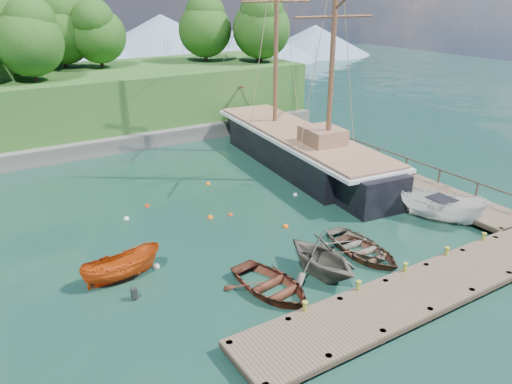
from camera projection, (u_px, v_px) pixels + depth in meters
ground at (307, 249)px, 27.22m from camera, size 160.00×160.00×0.00m
dock_near at (428, 288)px, 22.92m from camera, size 20.00×3.20×1.10m
dock_east at (372, 168)px, 38.17m from camera, size 3.20×24.00×1.10m
bollard_0 at (304, 322)px, 21.26m from camera, size 0.26×0.26×0.45m
bollard_1 at (357, 301)px, 22.72m from camera, size 0.26×0.26×0.45m
bollard_2 at (403, 282)px, 24.18m from camera, size 0.26×0.26×0.45m
bollard_3 at (445, 265)px, 25.64m from camera, size 0.26×0.26×0.45m
bollard_4 at (481, 250)px, 27.11m from camera, size 0.26×0.26×0.45m
rowboat_0 at (271, 292)px, 23.37m from camera, size 4.02×5.14×0.97m
rowboat_1 at (320, 274)px, 24.81m from camera, size 4.08×4.64×2.31m
rowboat_2 at (366, 258)px, 26.32m from camera, size 3.21×4.30×0.85m
rowboat_3 at (357, 250)px, 27.14m from camera, size 3.06×4.23×0.86m
motorboat_orange at (123, 279)px, 24.42m from camera, size 4.09×1.74×1.55m
cabin_boat_white at (439, 220)px, 30.65m from camera, size 4.03×5.63×2.04m
schooner at (298, 151)px, 39.78m from camera, size 7.36×28.35×20.93m
mooring_buoy_0 at (156, 267)px, 25.44m from camera, size 0.37×0.37×0.37m
mooring_buoy_1 at (210, 218)px, 30.92m from camera, size 0.37×0.37×0.37m
mooring_buoy_2 at (231, 215)px, 31.30m from camera, size 0.30×0.30×0.30m
mooring_buoy_3 at (295, 195)px, 34.31m from camera, size 0.31×0.31×0.31m
mooring_buoy_4 at (147, 206)px, 32.56m from camera, size 0.30×0.30×0.30m
mooring_buoy_5 at (208, 184)px, 36.25m from camera, size 0.34×0.34×0.34m
mooring_buoy_6 at (126, 219)px, 30.74m from camera, size 0.34×0.34×0.34m
mooring_buoy_7 at (286, 227)px, 29.73m from camera, size 0.36×0.36×0.36m
distant_ridge at (73, 46)px, 82.77m from camera, size 117.00×40.00×10.00m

